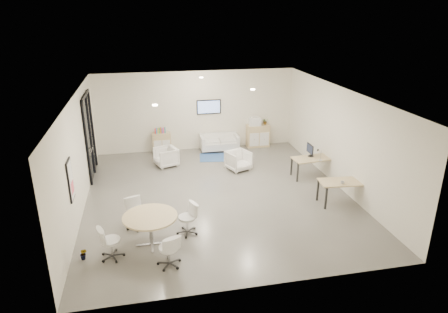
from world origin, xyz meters
TOP-DOWN VIEW (x-y plane):
  - room_shell at (0.00, 0.00)m, footprint 9.60×10.60m
  - glass_door at (-3.95, 2.51)m, footprint 0.09×1.90m
  - artwork at (-3.97, -1.60)m, footprint 0.05×0.54m
  - wall_tv at (0.50, 4.46)m, footprint 0.98×0.06m
  - ceiling_spots at (-0.20, 0.83)m, footprint 3.14×4.14m
  - sideboard_left at (-1.47, 4.28)m, footprint 0.73×0.38m
  - sideboard_right at (2.54, 4.25)m, footprint 0.94×0.45m
  - books at (-1.50, 4.29)m, footprint 0.43×0.14m
  - printer at (2.40, 4.25)m, footprint 0.54×0.47m
  - loveseat at (0.85, 4.11)m, footprint 1.55×0.78m
  - blue_rug at (0.65, 3.26)m, footprint 1.57×1.15m
  - armchair_left at (-1.40, 2.79)m, footprint 0.90×0.93m
  - armchair_right at (1.13, 1.88)m, footprint 0.96×0.93m
  - desk_rear at (3.44, 0.73)m, footprint 1.41×0.81m
  - desk_front at (3.51, -1.29)m, footprint 1.40×0.80m
  - monitor at (3.40, 0.88)m, footprint 0.20×0.50m
  - round_table at (-2.13, -2.44)m, footprint 1.32×1.32m
  - meeting_chairs at (-2.13, -2.44)m, footprint 2.60×2.60m
  - plant_cabinet at (2.85, 4.28)m, footprint 0.28×0.30m
  - plant_floor at (-3.70, -2.75)m, footprint 0.27×0.35m
  - cup at (3.42, -1.46)m, footprint 0.13×0.12m

SIDE VIEW (x-z plane):
  - blue_rug at x=0.65m, z-range 0.00..0.01m
  - plant_floor at x=-3.70m, z-range 0.00..0.13m
  - loveseat at x=0.85m, z-range 0.03..0.60m
  - armchair_left at x=-1.40m, z-range 0.00..0.77m
  - armchair_right at x=1.13m, z-range 0.00..0.77m
  - sideboard_left at x=-1.47m, z-range 0.00..0.82m
  - meeting_chairs at x=-2.13m, z-range 0.00..0.82m
  - sideboard_right at x=2.54m, z-range 0.00..0.93m
  - desk_front at x=3.51m, z-range 0.28..0.98m
  - desk_rear at x=3.44m, z-range 0.28..0.98m
  - round_table at x=-2.13m, z-range 0.32..1.13m
  - cup at x=3.42m, z-range 0.70..0.81m
  - books at x=-1.50m, z-range 0.82..1.04m
  - monitor at x=3.40m, z-range 0.72..1.16m
  - plant_cabinet at x=2.85m, z-range 0.94..1.14m
  - printer at x=2.40m, z-range 0.92..1.27m
  - glass_door at x=-3.95m, z-range 0.08..2.93m
  - artwork at x=-3.97m, z-range 1.03..2.07m
  - room_shell at x=0.00m, z-range -0.80..4.00m
  - wall_tv at x=0.50m, z-range 1.46..2.04m
  - ceiling_spots at x=-0.20m, z-range 3.17..3.20m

